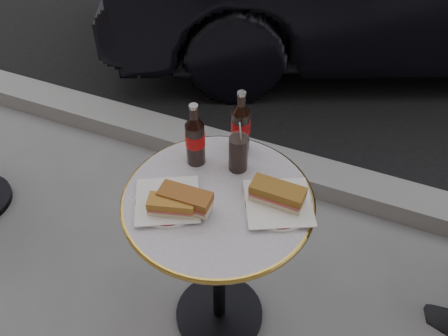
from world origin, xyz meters
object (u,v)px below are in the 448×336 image
at_px(cola_glass, 238,153).
at_px(plate_left, 168,202).
at_px(bistro_table, 219,265).
at_px(cola_bottle_right, 241,121).
at_px(cola_bottle_left, 195,134).
at_px(plate_right, 278,204).

bearing_deg(cola_glass, plate_left, -121.62).
relative_size(bistro_table, cola_bottle_right, 3.06).
bearing_deg(bistro_table, cola_bottle_left, 136.74).
distance_m(cola_bottle_right, cola_glass, 0.11).
bearing_deg(bistro_table, plate_left, -148.91).
bearing_deg(bistro_table, cola_glass, 87.04).
height_order(cola_bottle_right, cola_glass, cola_bottle_right).
xyz_separation_m(bistro_table, plate_right, (0.19, 0.04, 0.37)).
relative_size(plate_right, cola_bottle_right, 0.90).
bearing_deg(plate_left, plate_right, 21.14).
xyz_separation_m(plate_right, cola_bottle_right, (-0.21, 0.21, 0.11)).
distance_m(plate_right, cola_bottle_right, 0.32).
height_order(plate_right, cola_bottle_right, cola_bottle_right).
distance_m(bistro_table, cola_glass, 0.46).
height_order(plate_right, cola_glass, cola_glass).
xyz_separation_m(plate_left, cola_bottle_left, (0.00, 0.21, 0.11)).
bearing_deg(plate_left, bistro_table, 31.09).
height_order(plate_left, plate_right, same).
height_order(bistro_table, cola_bottle_right, cola_bottle_right).
bearing_deg(cola_bottle_right, bistro_table, -84.86).
height_order(bistro_table, plate_left, plate_left).
height_order(plate_left, cola_glass, cola_glass).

